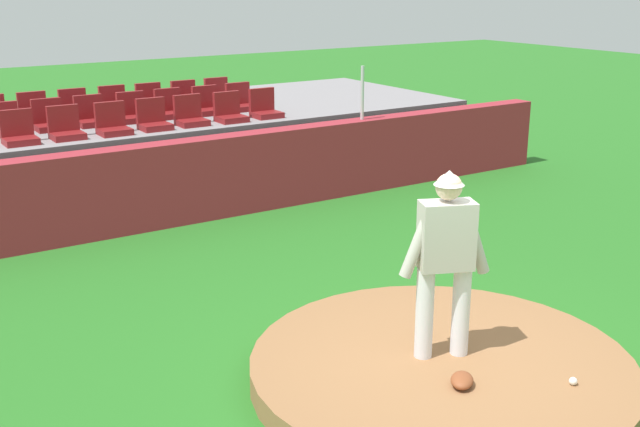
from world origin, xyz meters
TOP-DOWN VIEW (x-y plane):
  - ground_plane at (0.00, 0.00)m, footprint 60.00×60.00m
  - pitchers_mound at (0.00, 0.00)m, footprint 3.66×3.66m
  - pitcher at (0.04, 0.06)m, footprint 0.84×0.45m
  - baseball at (0.64, -1.02)m, footprint 0.07×0.07m
  - fielding_glove at (-0.20, -0.50)m, footprint 0.35×0.35m
  - brick_barrier at (0.00, 6.05)m, footprint 15.00×0.40m
  - fence_post_right at (3.45, 6.05)m, footprint 0.06×0.06m
  - bleacher_platform at (0.00, 8.78)m, footprint 12.96×4.33m
  - stadium_chair_0 at (-2.10, 7.16)m, footprint 0.48×0.44m
  - stadium_chair_1 at (-1.40, 7.16)m, footprint 0.48×0.44m
  - stadium_chair_2 at (-0.67, 7.11)m, footprint 0.48×0.44m
  - stadium_chair_3 at (0.02, 7.15)m, footprint 0.48×0.44m
  - stadium_chair_4 at (0.69, 7.16)m, footprint 0.48×0.44m
  - stadium_chair_5 at (1.40, 7.12)m, footprint 0.48×0.44m
  - stadium_chair_6 at (2.11, 7.15)m, footprint 0.48×0.44m
  - stadium_chair_7 at (-2.11, 8.03)m, footprint 0.48×0.44m
  - stadium_chair_8 at (-1.42, 8.02)m, footprint 0.48×0.44m
  - stadium_chair_9 at (-0.73, 8.04)m, footprint 0.48×0.44m
  - stadium_chair_10 at (-0.00, 8.02)m, footprint 0.48×0.44m
  - stadium_chair_11 at (0.70, 8.06)m, footprint 0.48×0.44m
  - stadium_chair_12 at (1.40, 8.02)m, footprint 0.48×0.44m
  - stadium_chair_13 at (2.10, 8.07)m, footprint 0.48×0.44m
  - stadium_chair_15 at (-1.43, 8.94)m, footprint 0.48×0.44m
  - stadium_chair_16 at (-0.73, 8.95)m, footprint 0.48×0.44m
  - stadium_chair_17 at (0.00, 8.97)m, footprint 0.48×0.44m
  - stadium_chair_18 at (0.68, 8.93)m, footprint 0.48×0.44m
  - stadium_chair_19 at (1.38, 8.92)m, footprint 0.48×0.44m
  - stadium_chair_20 at (2.09, 8.96)m, footprint 0.48×0.44m

SIDE VIEW (x-z plane):
  - ground_plane at x=0.00m, z-range 0.00..0.00m
  - pitchers_mound at x=0.00m, z-range 0.00..0.24m
  - baseball at x=0.64m, z-range 0.24..0.31m
  - fielding_glove at x=-0.20m, z-range 0.24..0.35m
  - brick_barrier at x=0.00m, z-range 0.00..1.29m
  - bleacher_platform at x=0.00m, z-range 0.00..1.30m
  - pitcher at x=0.04m, z-range 0.38..2.20m
  - stadium_chair_0 at x=-2.10m, z-range 1.21..1.71m
  - stadium_chair_1 at x=-1.40m, z-range 1.21..1.71m
  - stadium_chair_2 at x=-0.67m, z-range 1.21..1.71m
  - stadium_chair_3 at x=0.02m, z-range 1.21..1.71m
  - stadium_chair_4 at x=0.69m, z-range 1.21..1.71m
  - stadium_chair_5 at x=1.40m, z-range 1.21..1.71m
  - stadium_chair_6 at x=2.11m, z-range 1.21..1.71m
  - stadium_chair_7 at x=-2.11m, z-range 1.21..1.71m
  - stadium_chair_8 at x=-1.42m, z-range 1.21..1.71m
  - stadium_chair_9 at x=-0.73m, z-range 1.21..1.71m
  - stadium_chair_10 at x=0.00m, z-range 1.21..1.71m
  - stadium_chair_11 at x=0.70m, z-range 1.21..1.71m
  - stadium_chair_12 at x=1.40m, z-range 1.21..1.71m
  - stadium_chair_13 at x=2.10m, z-range 1.21..1.71m
  - stadium_chair_15 at x=-1.43m, z-range 1.21..1.71m
  - stadium_chair_16 at x=-0.73m, z-range 1.21..1.71m
  - stadium_chair_17 at x=0.00m, z-range 1.21..1.71m
  - stadium_chair_18 at x=0.68m, z-range 1.21..1.71m
  - stadium_chair_19 at x=1.38m, z-range 1.21..1.71m
  - stadium_chair_20 at x=2.09m, z-range 1.21..1.71m
  - fence_post_right at x=3.45m, z-range 1.29..2.23m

